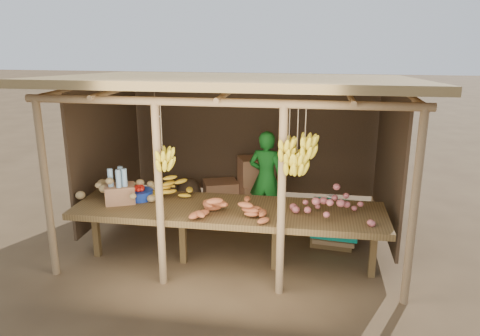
# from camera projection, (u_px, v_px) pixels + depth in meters

# --- Properties ---
(ground) EXTENTS (60.00, 60.00, 0.00)m
(ground) POSITION_uv_depth(u_px,v_px,m) (240.00, 235.00, 6.98)
(ground) COLOR brown
(ground) RESTS_ON ground
(stall_structure) EXTENTS (4.70, 3.50, 2.43)m
(stall_structure) POSITION_uv_depth(u_px,v_px,m) (241.00, 108.00, 6.43)
(stall_structure) COLOR #96744D
(stall_structure) RESTS_ON ground
(counter) EXTENTS (3.90, 1.05, 0.80)m
(counter) POSITION_uv_depth(u_px,v_px,m) (228.00, 212.00, 5.87)
(counter) COLOR brown
(counter) RESTS_ON ground
(potato_heap) EXTENTS (1.06, 0.69, 0.37)m
(potato_heap) POSITION_uv_depth(u_px,v_px,m) (118.00, 186.00, 6.13)
(potato_heap) COLOR #A18453
(potato_heap) RESTS_ON counter
(sweet_potato_heap) EXTENTS (1.04, 0.83, 0.35)m
(sweet_potato_heap) POSITION_uv_depth(u_px,v_px,m) (231.00, 202.00, 5.56)
(sweet_potato_heap) COLOR #A8522B
(sweet_potato_heap) RESTS_ON counter
(onion_heap) EXTENTS (0.96, 0.63, 0.36)m
(onion_heap) POSITION_uv_depth(u_px,v_px,m) (331.00, 202.00, 5.54)
(onion_heap) COLOR #BF5D5D
(onion_heap) RESTS_ON counter
(banana_pile) EXTENTS (0.59, 0.44, 0.34)m
(banana_pile) POSITION_uv_depth(u_px,v_px,m) (175.00, 184.00, 6.22)
(banana_pile) COLOR yellow
(banana_pile) RESTS_ON counter
(tomato_basin) EXTENTS (0.34, 0.34, 0.18)m
(tomato_basin) POSITION_uv_depth(u_px,v_px,m) (140.00, 194.00, 6.15)
(tomato_basin) COLOR navy
(tomato_basin) RESTS_ON counter
(bottle_box) EXTENTS (0.45, 0.41, 0.47)m
(bottle_box) POSITION_uv_depth(u_px,v_px,m) (120.00, 189.00, 6.00)
(bottle_box) COLOR #A06B48
(bottle_box) RESTS_ON counter
(vendor) EXTENTS (0.60, 0.44, 1.49)m
(vendor) POSITION_uv_depth(u_px,v_px,m) (266.00, 178.00, 7.23)
(vendor) COLOR #197320
(vendor) RESTS_ON ground
(tarp_crate) EXTENTS (0.70, 0.63, 0.76)m
(tarp_crate) POSITION_uv_depth(u_px,v_px,m) (333.00, 223.00, 6.64)
(tarp_crate) COLOR brown
(tarp_crate) RESTS_ON ground
(carton_stack) EXTENTS (1.31, 0.63, 0.89)m
(carton_stack) POSITION_uv_depth(u_px,v_px,m) (244.00, 187.00, 7.95)
(carton_stack) COLOR #A06B48
(carton_stack) RESTS_ON ground
(burlap_sacks) EXTENTS (0.82, 0.43, 0.58)m
(burlap_sacks) POSITION_uv_depth(u_px,v_px,m) (178.00, 191.00, 8.15)
(burlap_sacks) COLOR #453220
(burlap_sacks) RESTS_ON ground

